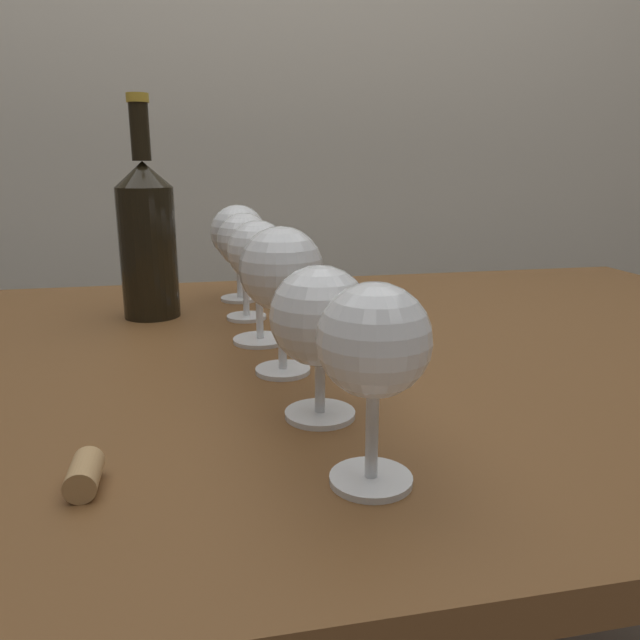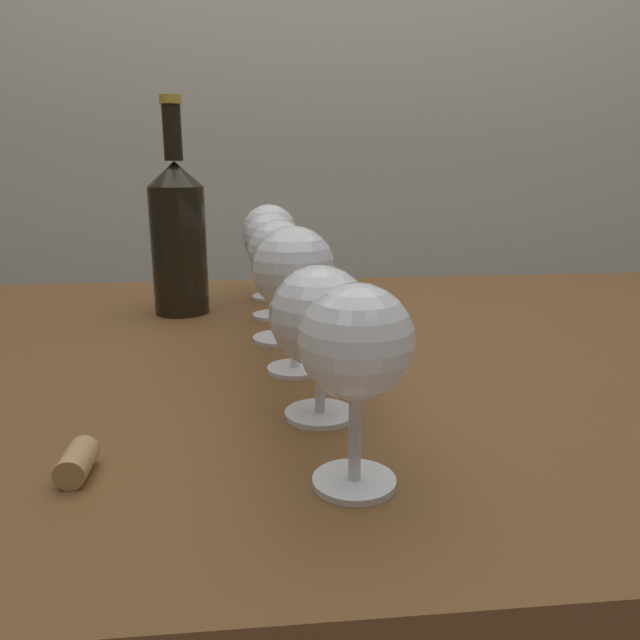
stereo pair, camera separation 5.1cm
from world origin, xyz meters
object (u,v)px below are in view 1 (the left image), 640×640
object	(u,v)px
wine_glass_amber	(374,344)
wine_bottle	(147,236)
wine_glass_port	(244,244)
wine_glass_pinot	(258,256)
cork	(84,474)
wine_glass_rose	(320,318)
wine_glass_white	(281,271)
wine_glass_merlot	(238,235)

from	to	relation	value
wine_glass_amber	wine_bottle	world-z (taller)	wine_bottle
wine_glass_port	wine_bottle	distance (m)	0.14
wine_glass_amber	wine_glass_pinot	xyz separation A→B (m)	(-0.04, 0.36, 0.01)
wine_glass_pinot	cork	bearing A→B (deg)	-115.59
wine_glass_amber	wine_glass_pinot	distance (m)	0.36
wine_glass_rose	wine_glass_white	distance (m)	0.12
wine_bottle	cork	bearing A→B (deg)	-92.08
wine_glass_white	wine_glass_merlot	world-z (taller)	wine_glass_white
wine_glass_white	cork	xyz separation A→B (m)	(-0.17, -0.21, -0.10)
wine_glass_port	wine_bottle	world-z (taller)	wine_bottle
wine_glass_pinot	wine_glass_port	bearing A→B (deg)	93.09
wine_glass_rose	wine_glass_pinot	xyz separation A→B (m)	(-0.03, 0.24, 0.02)
wine_glass_port	cork	bearing A→B (deg)	-108.60
wine_glass_white	cork	size ratio (longest dim) A/B	3.69
wine_glass_port	wine_bottle	bearing A→B (deg)	162.10
wine_glass_amber	cork	xyz separation A→B (m)	(-0.19, 0.03, -0.09)
wine_glass_port	wine_glass_rose	bearing A→B (deg)	-84.77
wine_glass_amber	wine_bottle	size ratio (longest dim) A/B	0.47
wine_glass_amber	wine_glass_port	xyz separation A→B (m)	(-0.04, 0.48, 0.01)
wine_glass_white	wine_bottle	xyz separation A→B (m)	(-0.15, 0.28, 0.01)
wine_bottle	wine_glass_amber	bearing A→B (deg)	-71.21
wine_glass_pinot	cork	distance (m)	0.37
wine_glass_amber	wine_glass_white	bearing A→B (deg)	96.44
wine_bottle	cork	distance (m)	0.50
wine_glass_merlot	cork	distance (m)	0.60
wine_glass_rose	wine_glass_pinot	size ratio (longest dim) A/B	0.90
wine_glass_rose	wine_glass_white	size ratio (longest dim) A/B	0.87
wine_glass_pinot	cork	size ratio (longest dim) A/B	3.58
wine_glass_white	wine_bottle	world-z (taller)	wine_bottle
wine_glass_merlot	wine_glass_amber	bearing A→B (deg)	-85.81
wine_glass_pinot	wine_glass_merlot	bearing A→B (deg)	91.37
wine_glass_rose	wine_glass_port	world-z (taller)	wine_glass_port
wine_glass_amber	wine_glass_rose	distance (m)	0.12
wine_glass_rose	wine_glass_pinot	bearing A→B (deg)	96.29
wine_glass_rose	wine_bottle	bearing A→B (deg)	112.36
wine_glass_port	wine_glass_merlot	bearing A→B (deg)	89.70
wine_glass_amber	wine_bottle	xyz separation A→B (m)	(-0.18, 0.52, 0.01)
wine_glass_white	wine_glass_pinot	distance (m)	0.12
wine_glass_merlot	wine_bottle	bearing A→B (deg)	-148.61
wine_glass_amber	wine_glass_port	distance (m)	0.48
wine_glass_port	wine_glass_merlot	distance (m)	0.12
cork	wine_glass_port	bearing A→B (deg)	71.40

